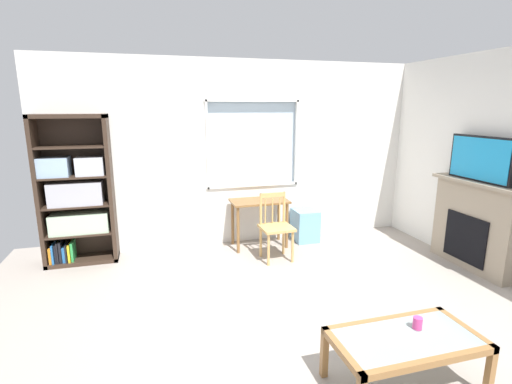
% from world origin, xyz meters
% --- Properties ---
extents(ground, '(6.50, 5.55, 0.02)m').
position_xyz_m(ground, '(0.00, 0.00, -0.01)').
color(ground, '#9E9389').
extents(wall_back_with_window, '(5.50, 0.15, 2.71)m').
position_xyz_m(wall_back_with_window, '(-0.02, 2.28, 1.34)').
color(wall_back_with_window, silver).
rests_on(wall_back_with_window, ground).
extents(bookshelf, '(0.90, 0.38, 1.95)m').
position_xyz_m(bookshelf, '(-2.20, 2.04, 0.91)').
color(bookshelf, '#38281E').
rests_on(bookshelf, ground).
extents(desk_under_window, '(0.83, 0.46, 0.71)m').
position_xyz_m(desk_under_window, '(0.26, 1.93, 0.58)').
color(desk_under_window, brown).
rests_on(desk_under_window, ground).
extents(wooden_chair, '(0.43, 0.42, 0.90)m').
position_xyz_m(wooden_chair, '(0.34, 1.41, 0.46)').
color(wooden_chair, tan).
rests_on(wooden_chair, ground).
extents(plastic_drawer_unit, '(0.35, 0.40, 0.49)m').
position_xyz_m(plastic_drawer_unit, '(1.01, 1.98, 0.24)').
color(plastic_drawer_unit, '#72ADDB').
rests_on(plastic_drawer_unit, ground).
extents(fireplace, '(0.26, 1.26, 1.14)m').
position_xyz_m(fireplace, '(2.65, 0.46, 0.57)').
color(fireplace, gray).
rests_on(fireplace, ground).
extents(tv, '(0.06, 0.89, 0.56)m').
position_xyz_m(tv, '(2.63, 0.46, 1.42)').
color(tv, black).
rests_on(tv, fireplace).
extents(coffee_table, '(1.09, 0.57, 0.41)m').
position_xyz_m(coffee_table, '(0.47, -1.15, 0.36)').
color(coffee_table, '#8C9E99').
rests_on(coffee_table, ground).
extents(sippy_cup, '(0.07, 0.07, 0.09)m').
position_xyz_m(sippy_cup, '(0.61, -1.09, 0.46)').
color(sippy_cup, '#DB3D84').
rests_on(sippy_cup, coffee_table).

